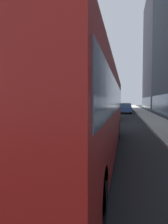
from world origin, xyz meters
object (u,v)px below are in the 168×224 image
Objects in this scene: transit_bus at (82,108)px; car_black_suv at (125,107)px; car_silver_sedan at (111,112)px; car_red_coupe at (100,106)px; car_blue_hatchback at (125,108)px; box_truck at (102,103)px; car_grey_wagon at (92,111)px.

transit_bus reaches higher than car_black_suv.
car_black_suv and car_silver_sedan have the same top height.
car_blue_hatchback is at bearing -65.14° from car_red_coupe.
box_truck is at bearing 100.07° from car_silver_sedan.
car_blue_hatchback is (4.00, 9.59, 0.00)m from car_grey_wagon.
car_black_suv is 0.97× the size of car_silver_sedan.
car_red_coupe is at bearing 94.22° from car_grey_wagon.
car_silver_sedan is at bearing -35.61° from car_grey_wagon.
car_black_suv is at bearing 45.93° from box_truck.
transit_bus is at bearing -85.19° from box_truck.
transit_bus is at bearing -93.48° from car_blue_hatchback.
car_blue_hatchback is 0.55× the size of box_truck.
transit_bus is 2.62× the size of car_red_coupe.
car_silver_sedan is (0.00, 15.03, -0.95)m from transit_bus.
box_truck is (-2.40, 28.54, -0.11)m from transit_bus.
car_grey_wagon and car_black_suv have the same top height.
car_silver_sedan is at bearing -95.18° from car_black_suv.
car_black_suv is 0.62× the size of box_truck.
transit_bus is 2.80× the size of car_blue_hatchback.
car_red_coupe is at bearing 134.27° from car_black_suv.
transit_bus is at bearing -81.84° from car_grey_wagon.
car_blue_hatchback is at bearing 81.94° from car_silver_sedan.
car_silver_sedan is (2.40, -1.72, 0.00)m from car_grey_wagon.
car_grey_wagon is 10.39m from car_blue_hatchback.
transit_bus is at bearing -92.80° from car_black_suv.
car_blue_hatchback is 0.88× the size of car_black_suv.
transit_bus is 15.06m from car_silver_sedan.
car_blue_hatchback is 13.32m from car_red_coupe.
car_black_suv and car_red_coupe have the same top height.
car_grey_wagon and car_blue_hatchback have the same top height.
car_blue_hatchback is 11.42m from car_silver_sedan.
car_grey_wagon is 0.56× the size of box_truck.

